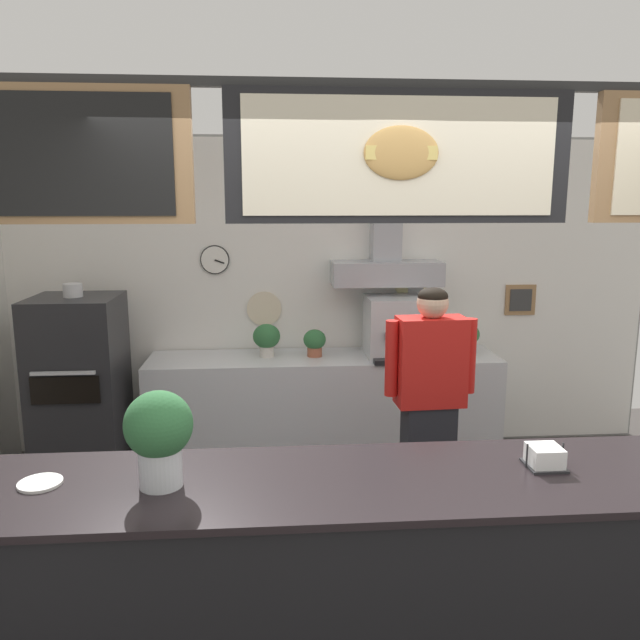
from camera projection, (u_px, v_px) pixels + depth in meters
name	position (u px, v px, depth m)	size (l,w,h in m)	color
back_wall_assembly	(339.00, 288.00, 5.26)	(5.61, 2.87, 2.71)	gray
service_counter	(406.00, 599.00, 2.59)	(5.01, 0.70, 1.09)	black
back_prep_counter	(324.00, 409.00, 5.25)	(2.89, 0.63, 0.91)	silver
pizza_oven	(80.00, 392.00, 4.77)	(0.64, 0.69, 1.57)	#232326
shop_worker	(429.00, 406.00, 3.98)	(0.59, 0.24, 1.65)	#232328
espresso_machine	(394.00, 327.00, 5.13)	(0.46, 0.54, 0.50)	silver
potted_basil	(315.00, 342.00, 5.14)	(0.19, 0.19, 0.23)	#9E563D
potted_thyme	(267.00, 338.00, 5.13)	(0.22, 0.22, 0.27)	beige
potted_rosemary	(467.00, 336.00, 5.24)	(0.20, 0.20, 0.25)	#9E563D
condiment_plate	(40.00, 483.00, 2.42)	(0.17, 0.17, 0.01)	white
basil_vase	(159.00, 435.00, 2.37)	(0.26, 0.26, 0.38)	silver
napkin_holder	(545.00, 458.00, 2.57)	(0.16, 0.15, 0.10)	#262628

